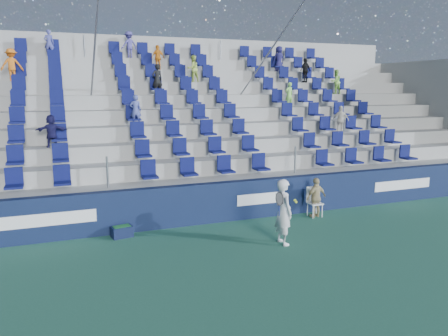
# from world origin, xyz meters

# --- Properties ---
(ground) EXTENTS (70.00, 70.00, 0.00)m
(ground) POSITION_xyz_m (0.00, 0.00, 0.00)
(ground) COLOR #2B644C
(ground) RESTS_ON ground
(sponsor_wall) EXTENTS (24.00, 0.32, 1.20)m
(sponsor_wall) POSITION_xyz_m (0.00, 3.15, 0.60)
(sponsor_wall) COLOR #101A3B
(sponsor_wall) RESTS_ON ground
(grandstand) EXTENTS (24.00, 8.17, 6.63)m
(grandstand) POSITION_xyz_m (-0.00, 8.24, 2.13)
(grandstand) COLOR #959691
(grandstand) RESTS_ON ground
(tennis_player) EXTENTS (0.69, 0.66, 1.71)m
(tennis_player) POSITION_xyz_m (1.06, 0.76, 0.86)
(tennis_player) COLOR silver
(tennis_player) RESTS_ON ground
(line_judge_chair) EXTENTS (0.41, 0.42, 0.93)m
(line_judge_chair) POSITION_xyz_m (3.15, 2.65, 0.53)
(line_judge_chair) COLOR white
(line_judge_chair) RESTS_ON ground
(line_judge) EXTENTS (0.77, 0.42, 1.25)m
(line_judge) POSITION_xyz_m (3.15, 2.50, 0.63)
(line_judge) COLOR tan
(line_judge) RESTS_ON ground
(ball_bin) EXTENTS (0.60, 0.45, 0.31)m
(ball_bin) POSITION_xyz_m (-2.78, 2.75, 0.17)
(ball_bin) COLOR black
(ball_bin) RESTS_ON ground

